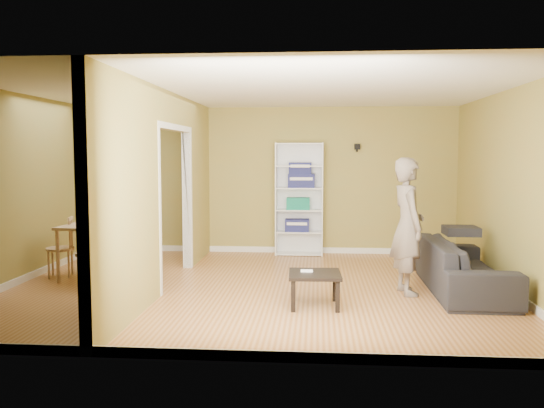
# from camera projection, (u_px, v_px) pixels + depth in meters

# --- Properties ---
(room_shell) EXTENTS (6.50, 6.50, 6.50)m
(room_shell) POSITION_uv_depth(u_px,v_px,m) (256.00, 190.00, 7.56)
(room_shell) COLOR #B58050
(room_shell) RESTS_ON ground
(partition) EXTENTS (0.22, 5.50, 2.60)m
(partition) POSITION_uv_depth(u_px,v_px,m) (166.00, 190.00, 7.65)
(partition) COLOR #A08A3C
(partition) RESTS_ON ground
(wall_speaker) EXTENTS (0.10, 0.10, 0.10)m
(wall_speaker) POSITION_uv_depth(u_px,v_px,m) (357.00, 147.00, 10.06)
(wall_speaker) COLOR black
(wall_speaker) RESTS_ON room_shell
(sofa) EXTENTS (2.26, 0.99, 0.86)m
(sofa) POSITION_uv_depth(u_px,v_px,m) (464.00, 259.00, 7.40)
(sofa) COLOR black
(sofa) RESTS_ON ground
(person) EXTENTS (0.83, 0.70, 2.03)m
(person) POSITION_uv_depth(u_px,v_px,m) (408.00, 214.00, 7.25)
(person) COLOR slate
(person) RESTS_ON ground
(bookshelf) EXTENTS (0.83, 0.36, 1.97)m
(bookshelf) POSITION_uv_depth(u_px,v_px,m) (299.00, 199.00, 10.14)
(bookshelf) COLOR white
(bookshelf) RESTS_ON ground
(paper_box_navy_a) EXTENTS (0.42, 0.27, 0.21)m
(paper_box_navy_a) POSITION_uv_depth(u_px,v_px,m) (297.00, 225.00, 10.13)
(paper_box_navy_a) COLOR navy
(paper_box_navy_a) RESTS_ON bookshelf
(paper_box_teal) EXTENTS (0.40, 0.26, 0.21)m
(paper_box_teal) POSITION_uv_depth(u_px,v_px,m) (298.00, 204.00, 10.09)
(paper_box_teal) COLOR #135A53
(paper_box_teal) RESTS_ON bookshelf
(paper_box_navy_b) EXTENTS (0.46, 0.30, 0.24)m
(paper_box_navy_b) POSITION_uv_depth(u_px,v_px,m) (301.00, 181.00, 10.05)
(paper_box_navy_b) COLOR navy
(paper_box_navy_b) RESTS_ON bookshelf
(paper_box_navy_c) EXTENTS (0.39, 0.25, 0.20)m
(paper_box_navy_c) POSITION_uv_depth(u_px,v_px,m) (300.00, 170.00, 10.04)
(paper_box_navy_c) COLOR navy
(paper_box_navy_c) RESTS_ON bookshelf
(coffee_table) EXTENTS (0.60, 0.60, 0.40)m
(coffee_table) POSITION_uv_depth(u_px,v_px,m) (315.00, 278.00, 6.68)
(coffee_table) COLOR black
(coffee_table) RESTS_ON ground
(game_controller) EXTENTS (0.14, 0.04, 0.03)m
(game_controller) POSITION_uv_depth(u_px,v_px,m) (307.00, 271.00, 6.72)
(game_controller) COLOR white
(game_controller) RESTS_ON coffee_table
(dining_table) EXTENTS (1.23, 0.82, 0.77)m
(dining_table) POSITION_uv_depth(u_px,v_px,m) (107.00, 230.00, 8.17)
(dining_table) COLOR tan
(dining_table) RESTS_ON ground
(chair_left) EXTENTS (0.49, 0.49, 0.87)m
(chair_left) POSITION_uv_depth(u_px,v_px,m) (60.00, 247.00, 8.29)
(chair_left) COLOR #D3BD88
(chair_left) RESTS_ON ground
(chair_near) EXTENTS (0.52, 0.52, 0.98)m
(chair_near) POSITION_uv_depth(u_px,v_px,m) (93.00, 251.00, 7.61)
(chair_near) COLOR #D3B782
(chair_near) RESTS_ON ground
(chair_far) EXTENTS (0.50, 0.50, 0.88)m
(chair_far) POSITION_uv_depth(u_px,v_px,m) (129.00, 241.00, 8.85)
(chair_far) COLOR #D8B674
(chair_far) RESTS_ON ground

